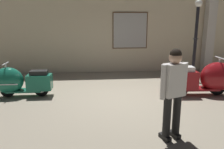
# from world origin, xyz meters

# --- Properties ---
(ground_plane) EXTENTS (60.00, 60.00, 0.00)m
(ground_plane) POSITION_xyz_m (0.00, 0.00, 0.00)
(ground_plane) COLOR gray
(showroom_back_wall) EXTENTS (18.00, 0.63, 3.86)m
(showroom_back_wall) POSITION_xyz_m (0.15, 3.52, 1.93)
(showroom_back_wall) COLOR beige
(showroom_back_wall) RESTS_ON ground
(scooter_0) EXTENTS (1.65, 0.54, 1.00)m
(scooter_0) POSITION_xyz_m (-2.90, 0.42, 0.46)
(scooter_0) COLOR black
(scooter_0) RESTS_ON ground
(scooter_1) EXTENTS (1.89, 0.65, 1.14)m
(scooter_1) POSITION_xyz_m (2.56, 0.05, 0.52)
(scooter_1) COLOR black
(scooter_1) RESTS_ON ground
(lamppost) EXTENTS (0.28, 0.28, 2.87)m
(lamppost) POSITION_xyz_m (2.96, 1.79, 1.45)
(lamppost) COLOR black
(lamppost) RESTS_ON ground
(visitor_0) EXTENTS (0.54, 0.37, 1.70)m
(visitor_0) POSITION_xyz_m (0.67, -2.34, 0.98)
(visitor_0) COLOR black
(visitor_0) RESTS_ON ground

